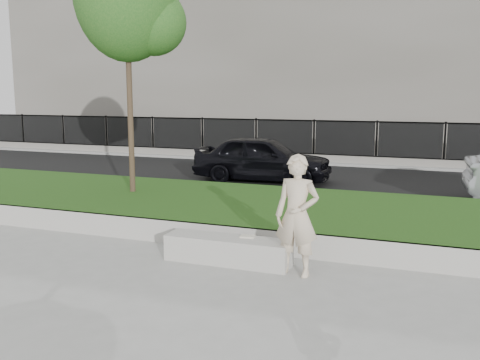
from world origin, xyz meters
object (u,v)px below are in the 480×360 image
at_px(man, 297,216).
at_px(car_dark, 263,158).
at_px(stone_bench, 228,250).
at_px(book, 248,236).

relative_size(man, car_dark, 0.44).
height_order(man, car_dark, man).
relative_size(stone_bench, car_dark, 0.50).
relative_size(book, car_dark, 0.06).
distance_m(man, book, 0.98).
bearing_deg(car_dark, book, -167.21).
xyz_separation_m(stone_bench, man, (1.11, -0.15, 0.66)).
bearing_deg(stone_bench, book, 23.56).
relative_size(stone_bench, book, 8.92).
bearing_deg(car_dark, stone_bench, -169.54).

